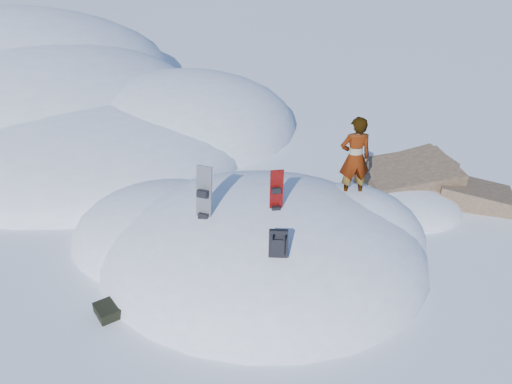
# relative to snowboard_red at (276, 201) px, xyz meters

# --- Properties ---
(ground) EXTENTS (120.00, 120.00, 0.00)m
(ground) POSITION_rel_snowboard_red_xyz_m (-0.29, 0.39, -1.64)
(ground) COLOR white
(ground) RESTS_ON ground
(snow_mound) EXTENTS (8.00, 6.00, 3.00)m
(snow_mound) POSITION_rel_snowboard_red_xyz_m (-0.46, 0.63, -1.64)
(snow_mound) COLOR white
(snow_mound) RESTS_ON ground
(snow_ridge) EXTENTS (21.50, 18.50, 6.40)m
(snow_ridge) POSITION_rel_snowboard_red_xyz_m (-10.72, 10.24, -1.64)
(snow_ridge) COLOR white
(snow_ridge) RESTS_ON ground
(rock_outcrop) EXTENTS (4.68, 4.41, 1.68)m
(rock_outcrop) POSITION_rel_snowboard_red_xyz_m (3.43, 3.40, -1.62)
(rock_outcrop) COLOR #7A6446
(rock_outcrop) RESTS_ON ground
(snowboard_red) EXTENTS (0.28, 0.21, 1.38)m
(snowboard_red) POSITION_rel_snowboard_red_xyz_m (0.00, 0.00, 0.00)
(snowboard_red) COLOR #A90B09
(snowboard_red) RESTS_ON snow_mound
(snowboard_dark) EXTENTS (0.37, 0.34, 1.66)m
(snowboard_dark) POSITION_rel_snowboard_red_xyz_m (-1.37, -0.26, -0.06)
(snowboard_dark) COLOR black
(snowboard_dark) RESTS_ON snow_mound
(backpack) EXTENTS (0.35, 0.45, 0.56)m
(backpack) POSITION_rel_snowboard_red_xyz_m (0.12, -1.19, -0.17)
(backpack) COLOR black
(backpack) RESTS_ON snow_mound
(gear_pile) EXTENTS (0.97, 0.84, 0.25)m
(gear_pile) POSITION_rel_snowboard_red_xyz_m (-2.78, -1.54, -1.51)
(gear_pile) COLOR black
(gear_pile) RESTS_ON ground
(person) EXTENTS (0.74, 0.57, 1.83)m
(person) POSITION_rel_snowboard_red_xyz_m (1.57, 1.35, 0.37)
(person) COLOR slate
(person) RESTS_ON snow_mound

